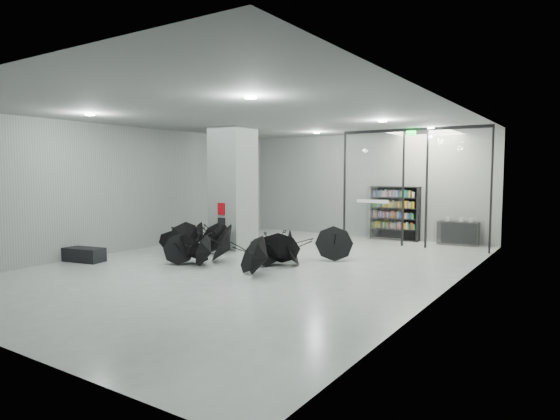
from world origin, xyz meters
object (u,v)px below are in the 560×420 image
Objects in this scene: bookshelf at (395,213)px; shop_counter at (458,233)px; umbrella_cluster at (237,250)px; column at (233,188)px; bench at (83,255)px.

bookshelf is 1.47× the size of shop_counter.
bookshelf reaches higher than umbrella_cluster.
bookshelf is (3.87, 4.75, -1.00)m from column.
bench is at bearing -127.67° from bookshelf.
column is 5.07m from bench.
column is at bearing -133.87° from bookshelf.
bench is (-2.00, -4.30, -1.80)m from column.
column is 7.96m from shop_counter.
shop_counter is at bearing 37.84° from column.
shop_counter is (8.16, 9.08, 0.21)m from bench.
shop_counter is 0.23× the size of umbrella_cluster.
bookshelf is (5.87, 9.05, 0.80)m from bench.
umbrella_cluster is at bearing -128.00° from shop_counter.
bench is 4.39m from umbrella_cluster.
bench is at bearing -145.95° from umbrella_cluster.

